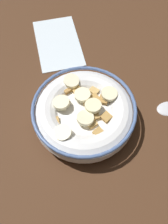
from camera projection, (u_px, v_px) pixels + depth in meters
The scene contains 3 objects.
ground_plane at pixel (84, 122), 46.68cm from camera, with size 121.13×121.13×2.00cm, color #472B19.
cereal_bowl at pixel (84, 113), 43.56cm from camera, with size 18.06×18.06×5.37cm.
folded_napkin at pixel (58, 42), 55.18cm from camera, with size 15.58×9.35×0.30cm, color silver.
Camera 1 is at (-21.04, 2.20, 40.66)cm, focal length 39.73 mm.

